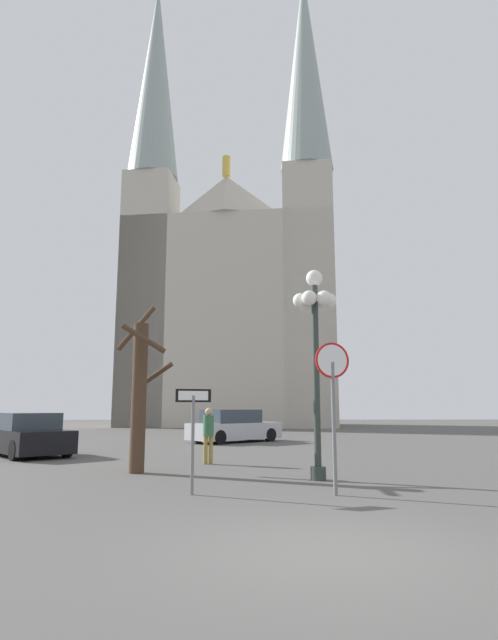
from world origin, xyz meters
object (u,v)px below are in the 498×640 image
object	(u,v)px
bare_tree	(140,391)
parked_car_near_silver	(234,427)
pedestrian_walking	(208,430)
cathedral	(232,279)
stop_sign	(333,388)
one_way_arrow_sign	(193,424)
street_lamp	(315,328)
parked_car_far_black	(27,435)

from	to	relation	value
bare_tree	parked_car_near_silver	size ratio (longest dim) A/B	0.96
bare_tree	pedestrian_walking	size ratio (longest dim) A/B	2.73
cathedral	pedestrian_walking	world-z (taller)	cathedral
cathedral	stop_sign	size ratio (longest dim) A/B	14.36
one_way_arrow_sign	parked_car_near_silver	xyz separation A→B (m)	(0.81, 14.72, -0.63)
stop_sign	one_way_arrow_sign	bearing A→B (deg)	176.97
street_lamp	parked_car_near_silver	distance (m)	13.26
stop_sign	pedestrian_walking	world-z (taller)	stop_sign
bare_tree	parked_car_far_black	distance (m)	6.83
one_way_arrow_sign	stop_sign	bearing A→B (deg)	-3.03
parked_car_near_silver	parked_car_far_black	world-z (taller)	parked_car_near_silver
cathedral	parked_car_near_silver	xyz separation A→B (m)	(0.26, -19.83, -12.28)
cathedral	stop_sign	bearing A→B (deg)	-86.34
bare_tree	street_lamp	bearing A→B (deg)	-17.80
stop_sign	street_lamp	world-z (taller)	street_lamp
parked_car_near_silver	parked_car_far_black	bearing A→B (deg)	-137.39
one_way_arrow_sign	parked_car_far_black	world-z (taller)	one_way_arrow_sign
stop_sign	street_lamp	size ratio (longest dim) A/B	0.59
one_way_arrow_sign	street_lamp	distance (m)	4.05
one_way_arrow_sign	bare_tree	size ratio (longest dim) A/B	0.45
parked_car_near_silver	pedestrian_walking	xyz separation A→B (m)	(-0.76, -9.39, 0.28)
bare_tree	pedestrian_walking	distance (m)	2.85
stop_sign	pedestrian_walking	xyz separation A→B (m)	(-2.72, 5.47, -1.05)
parked_car_far_black	bare_tree	bearing A→B (deg)	-45.34
stop_sign	one_way_arrow_sign	size ratio (longest dim) A/B	1.46
parked_car_near_silver	cathedral	bearing A→B (deg)	90.74
one_way_arrow_sign	street_lamp	xyz separation A→B (m)	(2.78, 1.92, 2.23)
cathedral	street_lamp	distance (m)	34.04
parked_car_near_silver	bare_tree	bearing A→B (deg)	-102.35
parked_car_far_black	cathedral	bearing A→B (deg)	75.31
stop_sign	street_lamp	distance (m)	2.57
stop_sign	one_way_arrow_sign	xyz separation A→B (m)	(-2.78, 0.15, -0.70)
stop_sign	bare_tree	size ratio (longest dim) A/B	0.66
parked_car_far_black	pedestrian_walking	distance (m)	7.01
parked_car_near_silver	pedestrian_walking	size ratio (longest dim) A/B	2.85
stop_sign	one_way_arrow_sign	distance (m)	2.87
parked_car_near_silver	street_lamp	bearing A→B (deg)	-81.26
stop_sign	bare_tree	distance (m)	5.66
one_way_arrow_sign	bare_tree	xyz separation A→B (m)	(-1.68, 3.35, 0.75)
street_lamp	one_way_arrow_sign	bearing A→B (deg)	-145.40
bare_tree	pedestrian_walking	world-z (taller)	bare_tree
cathedral	parked_car_near_silver	size ratio (longest dim) A/B	9.07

